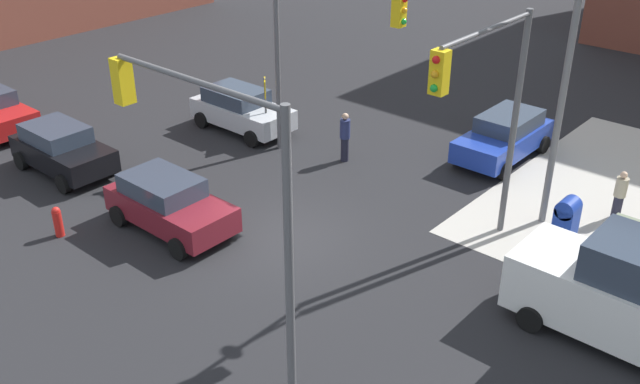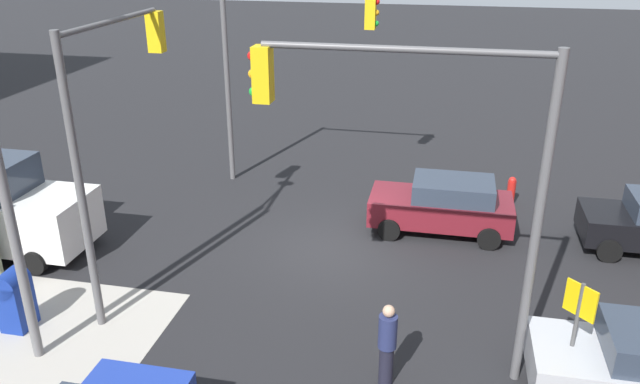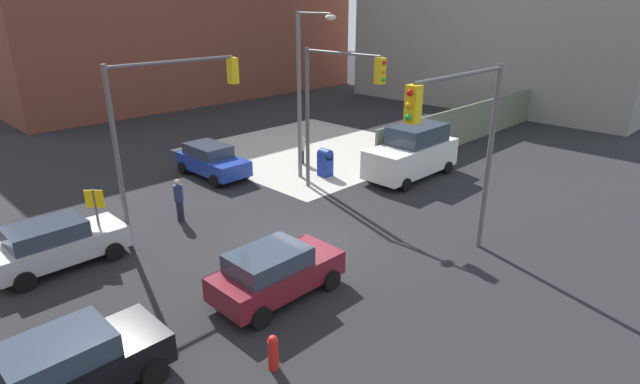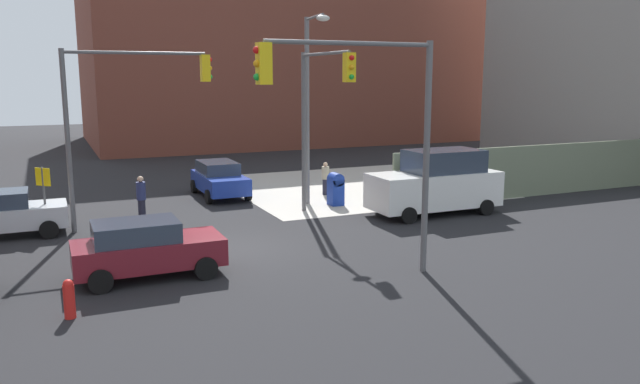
{
  "view_description": "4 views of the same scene",
  "coord_description": "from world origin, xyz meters",
  "px_view_note": "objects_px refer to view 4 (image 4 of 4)",
  "views": [
    {
      "loc": [
        12.35,
        -12.64,
        10.77
      ],
      "look_at": [
        1.31,
        0.06,
        1.92
      ],
      "focal_mm": 40.0,
      "sensor_mm": 36.0,
      "label": 1
    },
    {
      "loc": [
        -2.74,
        15.05,
        8.26
      ],
      "look_at": [
        0.4,
        -0.04,
        1.69
      ],
      "focal_mm": 35.0,
      "sensor_mm": 36.0,
      "label": 2
    },
    {
      "loc": [
        -11.17,
        -11.94,
        8.34
      ],
      "look_at": [
        0.81,
        -0.0,
        1.9
      ],
      "focal_mm": 28.0,
      "sensor_mm": 36.0,
      "label": 3
    },
    {
      "loc": [
        -5.25,
        -19.13,
        5.54
      ],
      "look_at": [
        2.75,
        -1.09,
        1.88
      ],
      "focal_mm": 35.0,
      "sensor_mm": 36.0,
      "label": 4
    }
  ],
  "objects_px": {
    "street_lamp_corner": "(309,97)",
    "coupe_blue": "(219,179)",
    "smokestack": "(452,56)",
    "traffic_signal_nw_corner": "(126,102)",
    "traffic_signal_ne_corner": "(320,102)",
    "pedestrian_crossing": "(325,178)",
    "pedestrian_waiting": "(141,198)",
    "van_white_delivery": "(436,183)",
    "coupe_silver": "(1,213)",
    "mailbox_blue": "(336,188)",
    "sedan_maroon": "(146,248)",
    "fire_hydrant": "(69,298)",
    "traffic_signal_se_corner": "(366,113)"
  },
  "relations": [
    {
      "from": "smokestack",
      "to": "sedan_maroon",
      "type": "distance_m",
      "value": 46.21
    },
    {
      "from": "traffic_signal_se_corner",
      "to": "mailbox_blue",
      "type": "xyz_separation_m",
      "value": [
        3.63,
        9.5,
        -3.84
      ]
    },
    {
      "from": "coupe_silver",
      "to": "sedan_maroon",
      "type": "xyz_separation_m",
      "value": [
        3.93,
        -6.59,
        -0.0
      ]
    },
    {
      "from": "coupe_silver",
      "to": "sedan_maroon",
      "type": "bearing_deg",
      "value": -59.22
    },
    {
      "from": "van_white_delivery",
      "to": "pedestrian_waiting",
      "type": "relative_size",
      "value": 3.02
    },
    {
      "from": "smokestack",
      "to": "traffic_signal_se_corner",
      "type": "bearing_deg",
      "value": -128.46
    },
    {
      "from": "traffic_signal_se_corner",
      "to": "coupe_silver",
      "type": "bearing_deg",
      "value": 135.31
    },
    {
      "from": "traffic_signal_se_corner",
      "to": "traffic_signal_ne_corner",
      "type": "relative_size",
      "value": 1.0
    },
    {
      "from": "traffic_signal_nw_corner",
      "to": "fire_hydrant",
      "type": "height_order",
      "value": "traffic_signal_nw_corner"
    },
    {
      "from": "sedan_maroon",
      "to": "pedestrian_waiting",
      "type": "distance_m",
      "value": 7.07
    },
    {
      "from": "smokestack",
      "to": "traffic_signal_nw_corner",
      "type": "distance_m",
      "value": 41.35
    },
    {
      "from": "traffic_signal_se_corner",
      "to": "mailbox_blue",
      "type": "relative_size",
      "value": 4.55
    },
    {
      "from": "coupe_silver",
      "to": "pedestrian_waiting",
      "type": "height_order",
      "value": "pedestrian_waiting"
    },
    {
      "from": "traffic_signal_nw_corner",
      "to": "sedan_maroon",
      "type": "height_order",
      "value": "traffic_signal_nw_corner"
    },
    {
      "from": "mailbox_blue",
      "to": "traffic_signal_ne_corner",
      "type": "bearing_deg",
      "value": -128.07
    },
    {
      "from": "street_lamp_corner",
      "to": "van_white_delivery",
      "type": "relative_size",
      "value": 1.48
    },
    {
      "from": "traffic_signal_ne_corner",
      "to": "sedan_maroon",
      "type": "xyz_separation_m",
      "value": [
        -7.39,
        -4.64,
        -3.73
      ]
    },
    {
      "from": "traffic_signal_ne_corner",
      "to": "pedestrian_waiting",
      "type": "distance_m",
      "value": 7.81
    },
    {
      "from": "coupe_blue",
      "to": "sedan_maroon",
      "type": "distance_m",
      "value": 11.97
    },
    {
      "from": "traffic_signal_se_corner",
      "to": "sedan_maroon",
      "type": "distance_m",
      "value": 7.15
    },
    {
      "from": "pedestrian_waiting",
      "to": "van_white_delivery",
      "type": "bearing_deg",
      "value": 40.77
    },
    {
      "from": "pedestrian_crossing",
      "to": "coupe_silver",
      "type": "bearing_deg",
      "value": 169.24
    },
    {
      "from": "street_lamp_corner",
      "to": "coupe_blue",
      "type": "relative_size",
      "value": 1.88
    },
    {
      "from": "fire_hydrant",
      "to": "traffic_signal_ne_corner",
      "type": "bearing_deg",
      "value": 36.5
    },
    {
      "from": "fire_hydrant",
      "to": "pedestrian_waiting",
      "type": "xyz_separation_m",
      "value": [
        3.0,
        9.4,
        0.45
      ]
    },
    {
      "from": "pedestrian_waiting",
      "to": "traffic_signal_ne_corner",
      "type": "bearing_deg",
      "value": 37.6
    },
    {
      "from": "traffic_signal_ne_corner",
      "to": "pedestrian_crossing",
      "type": "height_order",
      "value": "traffic_signal_ne_corner"
    },
    {
      "from": "coupe_blue",
      "to": "pedestrian_waiting",
      "type": "height_order",
      "value": "pedestrian_waiting"
    },
    {
      "from": "van_white_delivery",
      "to": "pedestrian_crossing",
      "type": "relative_size",
      "value": 3.44
    },
    {
      "from": "fire_hydrant",
      "to": "coupe_blue",
      "type": "bearing_deg",
      "value": 61.86
    },
    {
      "from": "traffic_signal_se_corner",
      "to": "street_lamp_corner",
      "type": "bearing_deg",
      "value": 75.42
    },
    {
      "from": "pedestrian_crossing",
      "to": "pedestrian_waiting",
      "type": "relative_size",
      "value": 0.88
    },
    {
      "from": "coupe_silver",
      "to": "pedestrian_waiting",
      "type": "distance_m",
      "value": 4.84
    },
    {
      "from": "coupe_silver",
      "to": "sedan_maroon",
      "type": "height_order",
      "value": "same"
    },
    {
      "from": "smokestack",
      "to": "fire_hydrant",
      "type": "bearing_deg",
      "value": -135.64
    },
    {
      "from": "traffic_signal_nw_corner",
      "to": "mailbox_blue",
      "type": "relative_size",
      "value": 4.55
    },
    {
      "from": "fire_hydrant",
      "to": "van_white_delivery",
      "type": "xyz_separation_m",
      "value": [
        14.22,
        6.0,
        0.79
      ]
    },
    {
      "from": "smokestack",
      "to": "sedan_maroon",
      "type": "xyz_separation_m",
      "value": [
        -32.86,
        -31.81,
        -6.58
      ]
    },
    {
      "from": "traffic_signal_se_corner",
      "to": "traffic_signal_ne_corner",
      "type": "xyz_separation_m",
      "value": [
        1.93,
        7.33,
        -0.04
      ]
    },
    {
      "from": "street_lamp_corner",
      "to": "smokestack",
      "type": "bearing_deg",
      "value": 44.71
    },
    {
      "from": "traffic_signal_se_corner",
      "to": "van_white_delivery",
      "type": "distance_m",
      "value": 9.75
    },
    {
      "from": "coupe_blue",
      "to": "pedestrian_crossing",
      "type": "height_order",
      "value": "coupe_blue"
    },
    {
      "from": "coupe_blue",
      "to": "van_white_delivery",
      "type": "xyz_separation_m",
      "value": [
        7.12,
        -7.27,
        0.44
      ]
    },
    {
      "from": "coupe_silver",
      "to": "pedestrian_crossing",
      "type": "bearing_deg",
      "value": 10.88
    },
    {
      "from": "traffic_signal_nw_corner",
      "to": "van_white_delivery",
      "type": "xyz_separation_m",
      "value": [
        11.68,
        -2.7,
        -3.34
      ]
    },
    {
      "from": "mailbox_blue",
      "to": "pedestrian_waiting",
      "type": "bearing_deg",
      "value": 178.6
    },
    {
      "from": "street_lamp_corner",
      "to": "traffic_signal_nw_corner",
      "type": "bearing_deg",
      "value": -173.01
    },
    {
      "from": "smokestack",
      "to": "sedan_maroon",
      "type": "relative_size",
      "value": 3.65
    },
    {
      "from": "street_lamp_corner",
      "to": "sedan_maroon",
      "type": "xyz_separation_m",
      "value": [
        -8.04,
        -7.25,
        -3.86
      ]
    },
    {
      "from": "smokestack",
      "to": "pedestrian_crossing",
      "type": "distance_m",
      "value": 33.03
    }
  ]
}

